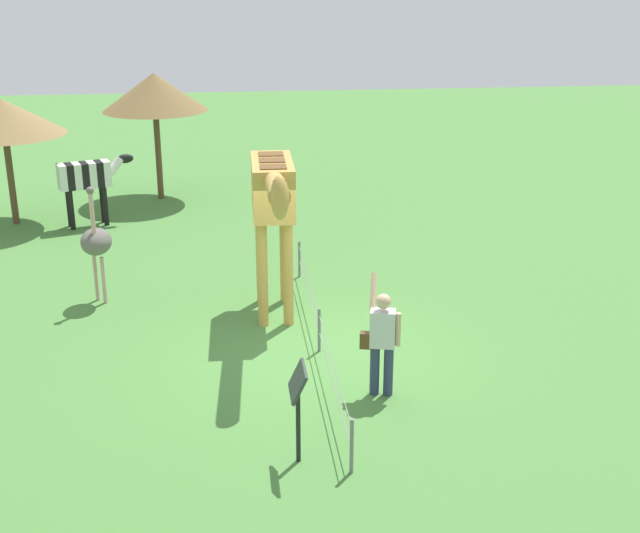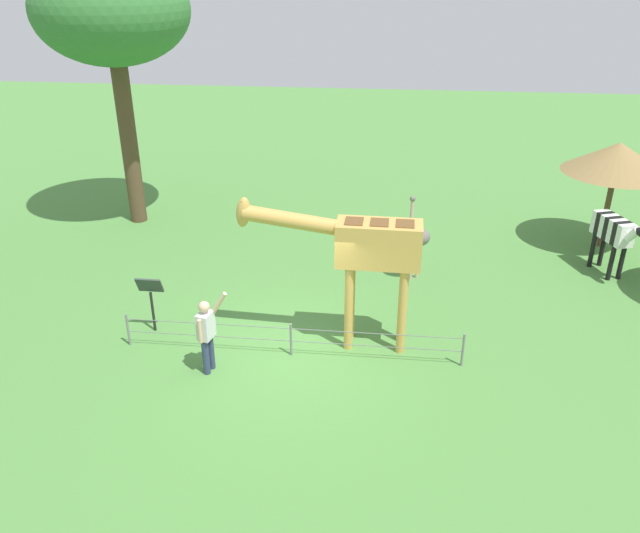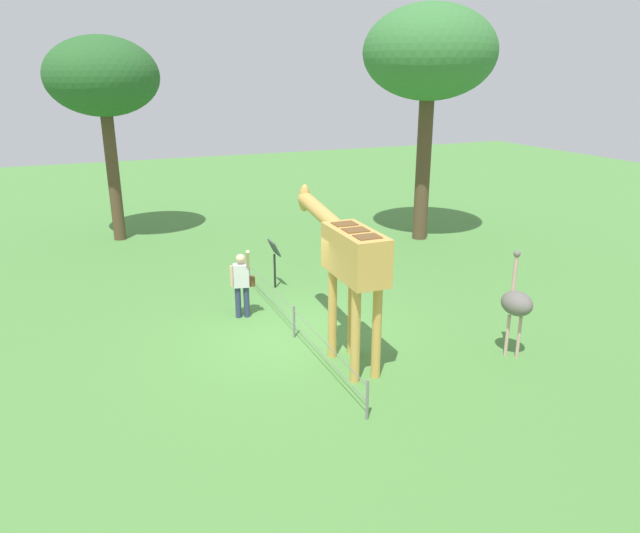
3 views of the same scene
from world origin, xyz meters
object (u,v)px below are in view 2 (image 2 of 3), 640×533
at_px(tree_east, 112,12).
at_px(info_sign, 150,293).
at_px(zebra, 614,233).
at_px(shade_hut_far, 618,158).
at_px(ostrich, 416,237).
at_px(giraffe, 363,249).
at_px(visitor, 207,332).

relative_size(tree_east, info_sign, 5.84).
bearing_deg(zebra, shade_hut_far, -101.18).
bearing_deg(shade_hut_far, ostrich, 26.76).
bearing_deg(giraffe, visitor, 24.60).
xyz_separation_m(zebra, tree_east, (13.55, -2.28, 4.96)).
xyz_separation_m(visitor, ostrich, (-4.14, -4.54, 0.27)).
relative_size(ostrich, info_sign, 1.70).
height_order(zebra, ostrich, ostrich).
xyz_separation_m(ostrich, info_sign, (5.77, 3.18, -0.23)).
height_order(visitor, tree_east, tree_east).
xyz_separation_m(zebra, info_sign, (10.79, 4.04, -0.21)).
height_order(giraffe, info_sign, giraffe).
relative_size(visitor, info_sign, 1.34).
height_order(giraffe, shade_hut_far, giraffe).
height_order(zebra, shade_hut_far, shade_hut_far).
bearing_deg(shade_hut_far, tree_east, -1.76).
distance_m(shade_hut_far, info_sign, 12.73).
bearing_deg(tree_east, zebra, 170.43).
xyz_separation_m(shade_hut_far, tree_east, (13.92, -0.43, 3.53)).
xyz_separation_m(giraffe, zebra, (-6.23, -4.05, -1.05)).
height_order(giraffe, visitor, giraffe).
distance_m(giraffe, visitor, 3.49).
relative_size(ostrich, tree_east, 0.29).
bearing_deg(info_sign, tree_east, -66.41).
bearing_deg(ostrich, zebra, -170.26).
xyz_separation_m(zebra, shade_hut_far, (-0.37, -1.86, 1.43)).
relative_size(zebra, tree_east, 0.23).
bearing_deg(tree_east, ostrich, 159.75).
distance_m(giraffe, tree_east, 10.45).
bearing_deg(shade_hut_far, giraffe, 41.86).
bearing_deg(visitor, info_sign, -39.83).
height_order(shade_hut_far, tree_east, tree_east).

